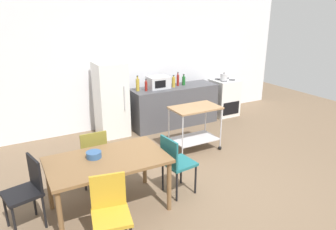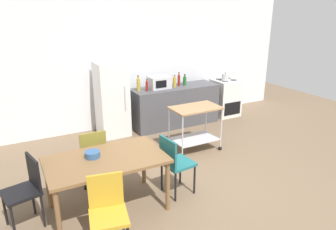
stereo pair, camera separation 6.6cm
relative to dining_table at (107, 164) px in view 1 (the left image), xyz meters
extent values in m
plane|color=brown|center=(1.46, -0.20, -0.67)|extent=(12.00, 12.00, 0.00)
cube|color=white|center=(1.46, 3.00, 0.78)|extent=(8.40, 0.12, 2.90)
cube|color=#4C4C51|center=(2.36, 2.40, -0.22)|extent=(2.00, 0.64, 0.90)
cube|color=brown|center=(0.00, 0.00, 0.06)|extent=(1.50, 0.90, 0.04)
cylinder|color=brown|center=(-0.69, -0.39, -0.32)|extent=(0.06, 0.06, 0.71)
cylinder|color=brown|center=(0.69, -0.39, -0.32)|extent=(0.06, 0.06, 0.71)
cylinder|color=brown|center=(-0.69, 0.39, -0.32)|extent=(0.06, 0.06, 0.71)
cylinder|color=brown|center=(0.69, 0.39, -0.32)|extent=(0.06, 0.06, 0.71)
cube|color=gold|center=(-0.23, -0.80, -0.20)|extent=(0.47, 0.47, 0.04)
cube|color=gold|center=(-0.20, -0.62, 0.02)|extent=(0.38, 0.10, 0.40)
cylinder|color=black|center=(-0.37, -0.60, -0.45)|extent=(0.03, 0.03, 0.45)
cylinder|color=black|center=(-0.03, -0.67, -0.45)|extent=(0.03, 0.03, 0.45)
cube|color=#1E666B|center=(1.02, -0.09, -0.20)|extent=(0.45, 0.45, 0.04)
cube|color=#1E666B|center=(0.84, -0.11, 0.02)|extent=(0.08, 0.38, 0.40)
cylinder|color=black|center=(1.21, -0.23, -0.45)|extent=(0.03, 0.03, 0.45)
cylinder|color=black|center=(1.17, 0.10, -0.45)|extent=(0.03, 0.03, 0.45)
cylinder|color=black|center=(0.87, -0.28, -0.45)|extent=(0.03, 0.03, 0.45)
cylinder|color=black|center=(0.83, 0.06, -0.45)|extent=(0.03, 0.03, 0.45)
cube|color=olive|center=(0.00, 0.77, -0.20)|extent=(0.40, 0.40, 0.04)
cube|color=olive|center=(0.00, 0.59, 0.02)|extent=(0.38, 0.03, 0.40)
cylinder|color=black|center=(0.17, 0.94, -0.45)|extent=(0.03, 0.03, 0.45)
cylinder|color=black|center=(-0.17, 0.95, -0.45)|extent=(0.03, 0.03, 0.45)
cylinder|color=black|center=(0.17, 0.60, -0.45)|extent=(0.03, 0.03, 0.45)
cylinder|color=black|center=(-0.17, 0.61, -0.45)|extent=(0.03, 0.03, 0.45)
cube|color=black|center=(-1.02, 0.14, -0.20)|extent=(0.48, 0.48, 0.04)
cube|color=black|center=(-0.85, 0.18, 0.02)|extent=(0.12, 0.38, 0.40)
cylinder|color=black|center=(-1.23, 0.27, -0.45)|extent=(0.03, 0.03, 0.45)
cylinder|color=black|center=(-1.15, -0.07, -0.45)|extent=(0.03, 0.03, 0.45)
cylinder|color=black|center=(-0.90, 0.34, -0.45)|extent=(0.03, 0.03, 0.45)
cylinder|color=black|center=(-0.82, 0.01, -0.45)|extent=(0.03, 0.03, 0.45)
cube|color=white|center=(3.81, 2.42, -0.22)|extent=(0.60, 0.60, 0.90)
cube|color=black|center=(3.81, 2.12, -0.42)|extent=(0.48, 0.01, 0.32)
cylinder|color=#47474C|center=(3.68, 2.30, 0.24)|extent=(0.16, 0.16, 0.02)
cylinder|color=#47474C|center=(3.94, 2.30, 0.24)|extent=(0.16, 0.16, 0.02)
cylinder|color=#47474C|center=(3.68, 2.54, 0.24)|extent=(0.16, 0.16, 0.02)
cylinder|color=#47474C|center=(3.94, 2.54, 0.24)|extent=(0.16, 0.16, 0.02)
cube|color=white|center=(0.91, 2.50, 0.10)|extent=(0.60, 0.60, 1.55)
cylinder|color=silver|center=(1.09, 2.19, 0.18)|extent=(0.02, 0.02, 0.50)
cube|color=#A37A51|center=(2.02, 1.03, 0.16)|extent=(0.90, 0.56, 0.03)
cube|color=silver|center=(2.02, 1.03, -0.45)|extent=(0.83, 0.52, 0.02)
cylinder|color=silver|center=(1.60, 0.78, -0.22)|extent=(0.02, 0.02, 0.76)
sphere|color=black|center=(1.60, 0.78, -0.64)|extent=(0.07, 0.07, 0.07)
cylinder|color=silver|center=(2.44, 0.78, -0.22)|extent=(0.02, 0.02, 0.76)
sphere|color=black|center=(2.44, 0.78, -0.64)|extent=(0.07, 0.07, 0.07)
cylinder|color=silver|center=(1.60, 1.28, -0.22)|extent=(0.02, 0.02, 0.76)
sphere|color=black|center=(1.60, 1.28, -0.64)|extent=(0.07, 0.07, 0.07)
cylinder|color=silver|center=(2.44, 1.28, -0.22)|extent=(0.02, 0.02, 0.76)
sphere|color=black|center=(2.44, 1.28, -0.64)|extent=(0.07, 0.07, 0.07)
cylinder|color=gold|center=(1.49, 2.45, 0.36)|extent=(0.08, 0.08, 0.26)
cylinder|color=gold|center=(1.49, 2.45, 0.52)|extent=(0.03, 0.03, 0.06)
cylinder|color=black|center=(1.49, 2.45, 0.55)|extent=(0.04, 0.04, 0.01)
cylinder|color=maroon|center=(1.64, 2.36, 0.33)|extent=(0.06, 0.06, 0.20)
cylinder|color=maroon|center=(1.64, 2.36, 0.45)|extent=(0.03, 0.03, 0.04)
cylinder|color=black|center=(1.64, 2.36, 0.48)|extent=(0.03, 0.03, 0.01)
cube|color=silver|center=(1.98, 2.45, 0.36)|extent=(0.46, 0.34, 0.26)
cube|color=black|center=(1.94, 2.27, 0.36)|extent=(0.25, 0.01, 0.16)
cylinder|color=gold|center=(2.32, 2.38, 0.34)|extent=(0.08, 0.08, 0.22)
cylinder|color=gold|center=(2.32, 2.38, 0.47)|extent=(0.03, 0.03, 0.04)
cylinder|color=black|center=(2.32, 2.38, 0.49)|extent=(0.04, 0.04, 0.01)
cylinder|color=maroon|center=(2.48, 2.45, 0.35)|extent=(0.06, 0.06, 0.24)
cylinder|color=maroon|center=(2.48, 2.45, 0.50)|extent=(0.03, 0.03, 0.05)
cylinder|color=black|center=(2.48, 2.45, 0.53)|extent=(0.03, 0.03, 0.01)
cylinder|color=#1E6628|center=(2.62, 2.44, 0.32)|extent=(0.07, 0.07, 0.19)
cylinder|color=#1E6628|center=(2.62, 2.44, 0.45)|extent=(0.03, 0.03, 0.05)
cylinder|color=black|center=(2.62, 2.44, 0.48)|extent=(0.04, 0.04, 0.01)
cylinder|color=#33598C|center=(-0.14, 0.11, 0.12)|extent=(0.19, 0.19, 0.08)
cylinder|color=silver|center=(3.69, 2.32, 0.33)|extent=(0.17, 0.17, 0.16)
sphere|color=black|center=(3.69, 2.32, 0.42)|extent=(0.03, 0.03, 0.03)
cylinder|color=silver|center=(3.80, 2.32, 0.35)|extent=(0.08, 0.02, 0.07)
camera|label=1|loc=(-1.02, -3.49, 1.89)|focal=33.20mm
camera|label=2|loc=(-0.97, -3.52, 1.89)|focal=33.20mm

